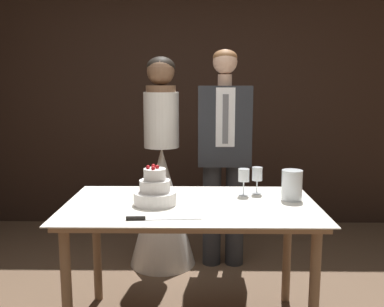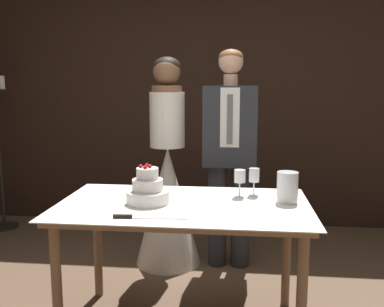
% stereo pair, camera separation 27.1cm
% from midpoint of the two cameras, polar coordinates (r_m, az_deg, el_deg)
% --- Properties ---
extents(wall_back, '(5.26, 0.12, 2.67)m').
position_cam_midpoint_polar(wall_back, '(4.53, 2.67, 7.40)').
color(wall_back, black).
rests_on(wall_back, ground_plane).
extents(cake_table, '(1.48, 0.86, 0.78)m').
position_cam_midpoint_polar(cake_table, '(2.55, 1.92, -8.56)').
color(cake_table, '#8E6B4C').
rests_on(cake_table, ground_plane).
extents(tiered_cake, '(0.25, 0.25, 0.23)m').
position_cam_midpoint_polar(tiered_cake, '(2.51, -2.86, -4.96)').
color(tiered_cake, white).
rests_on(tiered_cake, cake_table).
extents(cake_knife, '(0.39, 0.05, 0.02)m').
position_cam_midpoint_polar(cake_knife, '(2.25, -4.09, -8.49)').
color(cake_knife, silver).
rests_on(cake_knife, cake_table).
extents(wine_glass_near, '(0.07, 0.07, 0.17)m').
position_cam_midpoint_polar(wine_glass_near, '(2.68, 9.28, -3.15)').
color(wine_glass_near, silver).
rests_on(wine_glass_near, cake_table).
extents(wine_glass_middle, '(0.07, 0.07, 0.17)m').
position_cam_midpoint_polar(wine_glass_middle, '(2.73, 11.12, -3.07)').
color(wine_glass_middle, silver).
rests_on(wine_glass_middle, cake_table).
extents(hurricane_candle, '(0.12, 0.12, 0.18)m').
position_cam_midpoint_polar(hurricane_candle, '(2.62, 15.52, -4.48)').
color(hurricane_candle, silver).
rests_on(hurricane_candle, cake_table).
extents(bride, '(0.54, 0.54, 1.69)m').
position_cam_midpoint_polar(bride, '(3.51, -1.03, -4.79)').
color(bride, white).
rests_on(bride, ground_plane).
extents(groom, '(0.42, 0.25, 1.75)m').
position_cam_midpoint_polar(groom, '(3.42, 7.32, 0.51)').
color(groom, '#282B30').
rests_on(groom, ground_plane).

